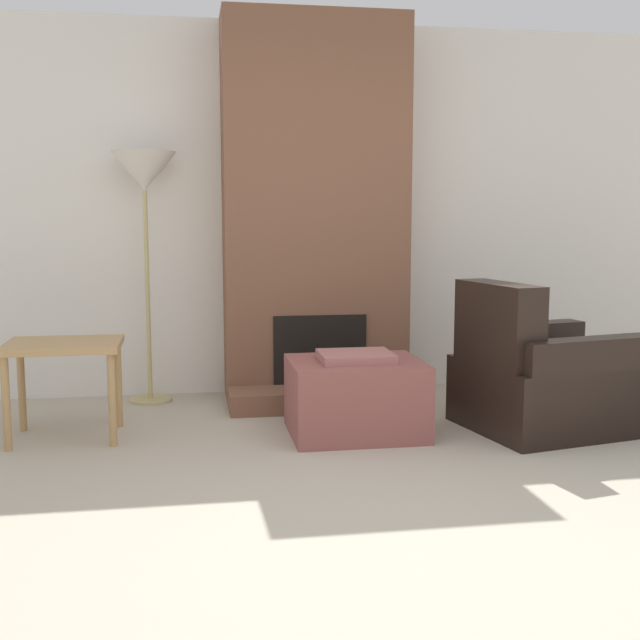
{
  "coord_description": "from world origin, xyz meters",
  "views": [
    {
      "loc": [
        -0.88,
        -3.02,
        1.28
      ],
      "look_at": [
        0.0,
        2.25,
        0.57
      ],
      "focal_mm": 45.0,
      "sensor_mm": 36.0,
      "label": 1
    }
  ],
  "objects_px": {
    "ottoman": "(356,396)",
    "armchair": "(541,383)",
    "floor_lamp_left": "(144,181)",
    "side_table": "(64,357)"
  },
  "relations": [
    {
      "from": "ottoman",
      "to": "floor_lamp_left",
      "type": "bearing_deg",
      "value": 139.53
    },
    {
      "from": "ottoman",
      "to": "floor_lamp_left",
      "type": "distance_m",
      "value": 2.04
    },
    {
      "from": "armchair",
      "to": "side_table",
      "type": "bearing_deg",
      "value": 73.06
    },
    {
      "from": "ottoman",
      "to": "armchair",
      "type": "height_order",
      "value": "armchair"
    },
    {
      "from": "armchair",
      "to": "floor_lamp_left",
      "type": "xyz_separation_m",
      "value": [
        -2.34,
        1.11,
        1.22
      ]
    },
    {
      "from": "armchair",
      "to": "side_table",
      "type": "xyz_separation_m",
      "value": [
        -2.77,
        0.25,
        0.2
      ]
    },
    {
      "from": "ottoman",
      "to": "side_table",
      "type": "height_order",
      "value": "side_table"
    },
    {
      "from": "ottoman",
      "to": "armchair",
      "type": "distance_m",
      "value": 1.12
    },
    {
      "from": "ottoman",
      "to": "floor_lamp_left",
      "type": "height_order",
      "value": "floor_lamp_left"
    },
    {
      "from": "ottoman",
      "to": "armchair",
      "type": "relative_size",
      "value": 0.69
    }
  ]
}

